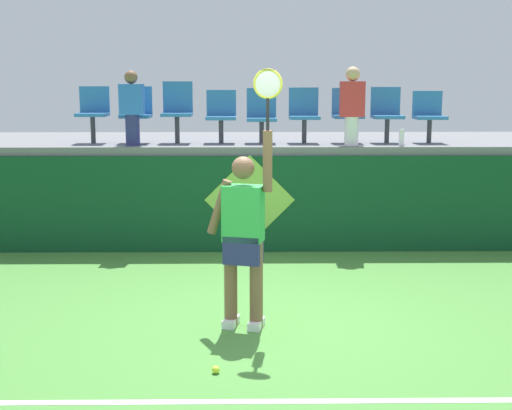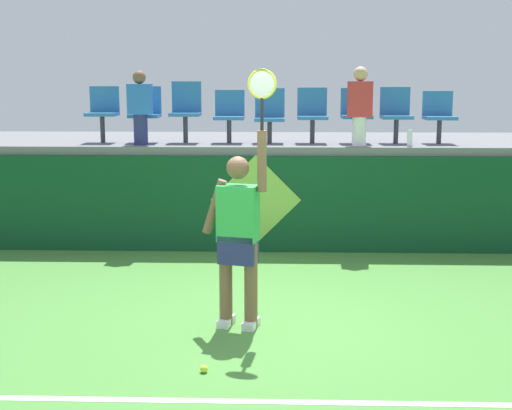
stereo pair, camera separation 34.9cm
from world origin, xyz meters
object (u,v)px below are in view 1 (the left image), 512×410
object	(u,v)px
stadium_chair_4	(262,114)
stadium_chair_2	(177,109)
stadium_chair_5	(304,112)
water_bottle	(401,137)
spectator_0	(352,104)
tennis_ball	(216,370)
stadium_chair_0	(93,110)
stadium_chair_8	(429,113)
tennis_player	(244,232)
stadium_chair_7	(387,112)
spectator_1	(132,107)
stadium_chair_1	(136,111)
stadium_chair_6	(347,112)
stadium_chair_3	(221,113)

from	to	relation	value
stadium_chair_4	stadium_chair_2	bearing A→B (deg)	179.94
stadium_chair_2	stadium_chair_5	size ratio (longest dim) A/B	1.11
water_bottle	spectator_0	distance (m)	0.85
stadium_chair_5	spectator_0	xyz separation A→B (m)	(0.64, -0.45, 0.13)
tennis_ball	stadium_chair_5	size ratio (longest dim) A/B	0.08
stadium_chair_0	stadium_chair_8	size ratio (longest dim) A/B	1.09
tennis_player	stadium_chair_7	world-z (taller)	tennis_player
stadium_chair_5	spectator_1	size ratio (longest dim) A/B	0.77
water_bottle	stadium_chair_0	bearing A→B (deg)	173.32
stadium_chair_0	stadium_chair_7	distance (m)	4.34
stadium_chair_1	stadium_chair_7	distance (m)	3.71
spectator_1	tennis_ball	bearing A→B (deg)	-73.29
water_bottle	stadium_chair_5	bearing A→B (deg)	158.65
stadium_chair_0	stadium_chair_6	xyz separation A→B (m)	(3.76, 0.00, -0.02)
stadium_chair_2	spectator_1	world-z (taller)	spectator_1
tennis_player	stadium_chair_2	world-z (taller)	tennis_player
tennis_ball	spectator_1	xyz separation A→B (m)	(-1.37, 4.56, 2.00)
stadium_chair_0	stadium_chair_7	world-z (taller)	stadium_chair_0
tennis_ball	stadium_chair_3	bearing A→B (deg)	91.36
tennis_player	stadium_chair_6	size ratio (longest dim) A/B	3.13
tennis_player	stadium_chair_8	distance (m)	4.80
stadium_chair_4	stadium_chair_5	bearing A→B (deg)	-0.24
stadium_chair_0	stadium_chair_4	size ratio (longest dim) A/B	1.03
water_bottle	stadium_chair_1	world-z (taller)	stadium_chair_1
tennis_player	spectator_0	world-z (taller)	spectator_0
tennis_ball	stadium_chair_4	distance (m)	5.33
spectator_0	water_bottle	bearing A→B (deg)	-5.96
stadium_chair_0	spectator_0	world-z (taller)	spectator_0
tennis_ball	stadium_chair_4	world-z (taller)	stadium_chair_4
stadium_chair_3	water_bottle	bearing A→B (deg)	-11.48
stadium_chair_7	stadium_chair_8	bearing A→B (deg)	-0.49
tennis_ball	stadium_chair_2	distance (m)	5.39
stadium_chair_0	stadium_chair_1	size ratio (longest dim) A/B	1.00
stadium_chair_3	stadium_chair_6	bearing A→B (deg)	0.02
tennis_player	stadium_chair_6	world-z (taller)	tennis_player
stadium_chair_7	stadium_chair_5	bearing A→B (deg)	179.99
stadium_chair_4	stadium_chair_3	bearing A→B (deg)	-179.43
tennis_ball	stadium_chair_6	world-z (taller)	stadium_chair_6
tennis_ball	stadium_chair_8	world-z (taller)	stadium_chair_8
water_bottle	stadium_chair_4	xyz separation A→B (m)	(-1.98, 0.53, 0.31)
tennis_ball	stadium_chair_1	size ratio (longest dim) A/B	0.08
spectator_0	stadium_chair_5	bearing A→B (deg)	144.87
stadium_chair_4	spectator_0	world-z (taller)	spectator_0
stadium_chair_5	spectator_1	bearing A→B (deg)	-170.78
stadium_chair_2	stadium_chair_3	distance (m)	0.65
stadium_chair_2	stadium_chair_5	xyz separation A→B (m)	(1.88, -0.00, -0.06)
stadium_chair_5	stadium_chair_8	xyz separation A→B (m)	(1.85, -0.01, -0.02)
stadium_chair_5	tennis_player	bearing A→B (deg)	-102.90
water_bottle	stadium_chair_7	distance (m)	0.64
tennis_ball	stadium_chair_7	world-z (taller)	stadium_chair_7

